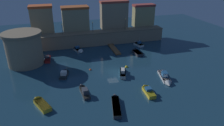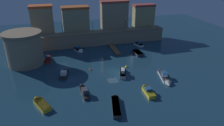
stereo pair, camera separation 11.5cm
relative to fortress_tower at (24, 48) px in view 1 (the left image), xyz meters
name	(u,v)px [view 1 (the left image)]	position (x,y,z in m)	size (l,w,h in m)	color
ground_plane	(113,72)	(20.64, -10.54, -4.37)	(113.29, 113.29, 0.00)	#19384C
quay_wall	(95,38)	(20.64, 10.32, -2.22)	(46.52, 4.25, 4.29)	gray
old_town_backdrop	(90,17)	(20.05, 14.26, 3.90)	(41.55, 4.84, 9.23)	#92825F
fortress_tower	(24,48)	(0.00, 0.00, 0.00)	(9.60, 9.60, 8.63)	gray
pier_dock	(114,49)	(25.16, 3.76, -4.16)	(1.64, 9.16, 0.70)	brown
quay_lamp_0	(62,27)	(10.41, 10.32, 2.13)	(0.32, 0.32, 3.31)	black
quay_lamp_1	(93,25)	(19.94, 10.32, 2.10)	(0.32, 0.32, 3.26)	black
quay_lamp_2	(125,22)	(30.91, 10.32, 2.34)	(0.32, 0.32, 3.67)	black
moored_boat_0	(65,73)	(9.14, -9.04, -3.98)	(2.76, 4.97, 1.84)	#333338
moored_boat_1	(123,72)	(22.51, -12.37, -3.83)	(2.99, 5.76, 2.72)	silver
moored_boat_2	(136,52)	(30.60, -0.90, -3.96)	(2.01, 5.15, 1.70)	#333338
moored_boat_3	(79,50)	(14.50, 5.17, -3.97)	(2.87, 4.75, 1.81)	silver
moored_boat_4	(138,44)	(33.72, 5.66, -3.90)	(2.79, 4.57, 3.21)	white
moored_boat_5	(148,90)	(24.72, -21.47, -3.90)	(1.68, 5.12, 1.59)	gold
moored_boat_6	(166,78)	(30.82, -17.88, -3.97)	(3.24, 7.45, 2.03)	silver
moored_boat_7	(48,58)	(5.38, 1.28, -3.89)	(1.64, 4.85, 1.58)	red
moored_boat_8	(40,103)	(3.86, -19.87, -3.98)	(3.85, 5.84, 1.55)	gold
moored_boat_9	(116,104)	(17.22, -23.96, -3.98)	(2.93, 7.50, 1.30)	#333338
moored_boat_10	(84,90)	(12.28, -17.81, -3.93)	(1.70, 6.29, 1.84)	#333338
mooring_buoy_0	(126,67)	(24.60, -9.10, -4.37)	(0.80, 0.80, 0.80)	yellow
mooring_buoy_1	(90,70)	(15.45, -8.11, -4.37)	(0.61, 0.61, 0.61)	#EA4C19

